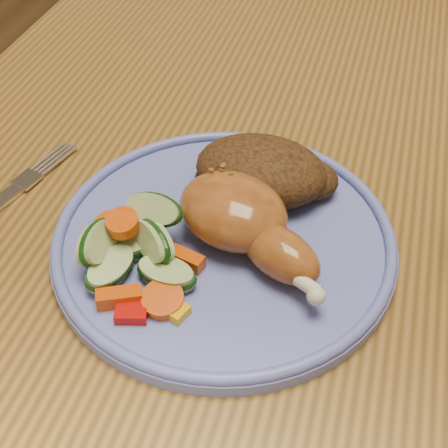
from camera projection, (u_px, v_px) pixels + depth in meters
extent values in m
cube|color=brown|center=(344.00, 189.00, 0.63)|extent=(0.90, 1.40, 0.04)
cube|color=brown|center=(190.00, 104.00, 1.41)|extent=(0.06, 0.06, 0.71)
cube|color=#4C2D16|center=(364.00, 127.00, 1.21)|extent=(0.42, 0.42, 0.04)
cylinder|color=#4C2D16|center=(249.00, 252.00, 1.28)|extent=(0.04, 0.04, 0.41)
cylinder|color=#4C2D16|center=(285.00, 150.00, 1.53)|extent=(0.04, 0.04, 0.41)
cylinder|color=#4C2D16|center=(428.00, 290.00, 1.21)|extent=(0.04, 0.04, 0.41)
cylinder|color=#4C2D16|center=(436.00, 176.00, 1.46)|extent=(0.04, 0.04, 0.41)
cylinder|color=#5763B0|center=(224.00, 241.00, 0.54)|extent=(0.29, 0.29, 0.01)
torus|color=#5763B0|center=(224.00, 232.00, 0.53)|extent=(0.29, 0.29, 0.01)
ellipsoid|color=#96531F|center=(233.00, 211.00, 0.52)|extent=(0.12, 0.11, 0.05)
ellipsoid|color=#96531F|center=(280.00, 253.00, 0.49)|extent=(0.09, 0.07, 0.04)
sphere|color=beige|center=(316.00, 296.00, 0.46)|extent=(0.01, 0.01, 0.01)
ellipsoid|color=#432810|center=(261.00, 171.00, 0.56)|extent=(0.12, 0.09, 0.05)
ellipsoid|color=#432810|center=(306.00, 179.00, 0.57)|extent=(0.06, 0.05, 0.03)
ellipsoid|color=#432810|center=(222.00, 179.00, 0.57)|extent=(0.05, 0.04, 0.02)
cube|color=#A50A05|center=(132.00, 312.00, 0.47)|extent=(0.03, 0.03, 0.01)
cube|color=#E5A507|center=(175.00, 310.00, 0.47)|extent=(0.02, 0.02, 0.01)
cylinder|color=#D74807|center=(163.00, 300.00, 0.48)|extent=(0.03, 0.03, 0.02)
cube|color=#D74807|center=(119.00, 297.00, 0.48)|extent=(0.04, 0.03, 0.01)
cylinder|color=#D74807|center=(111.00, 227.00, 0.53)|extent=(0.03, 0.03, 0.02)
cube|color=#D74807|center=(186.00, 259.00, 0.51)|extent=(0.03, 0.02, 0.01)
cylinder|color=#D74807|center=(123.00, 223.00, 0.50)|extent=(0.03, 0.03, 0.02)
cylinder|color=#AABF7C|center=(97.00, 242.00, 0.50)|extent=(0.04, 0.05, 0.05)
cylinder|color=#AABF7C|center=(153.00, 241.00, 0.50)|extent=(0.05, 0.05, 0.05)
cylinder|color=#AABF7C|center=(154.00, 210.00, 0.51)|extent=(0.05, 0.05, 0.04)
cylinder|color=#AABF7C|center=(167.00, 274.00, 0.49)|extent=(0.05, 0.05, 0.02)
cylinder|color=#AABF7C|center=(120.00, 245.00, 0.51)|extent=(0.05, 0.05, 0.02)
cylinder|color=#AABF7C|center=(110.00, 269.00, 0.49)|extent=(0.06, 0.06, 0.03)
cube|color=silver|center=(27.00, 180.00, 0.60)|extent=(0.04, 0.08, 0.00)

